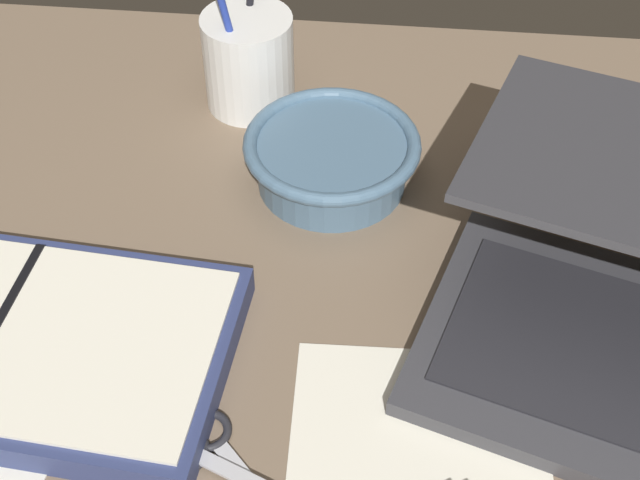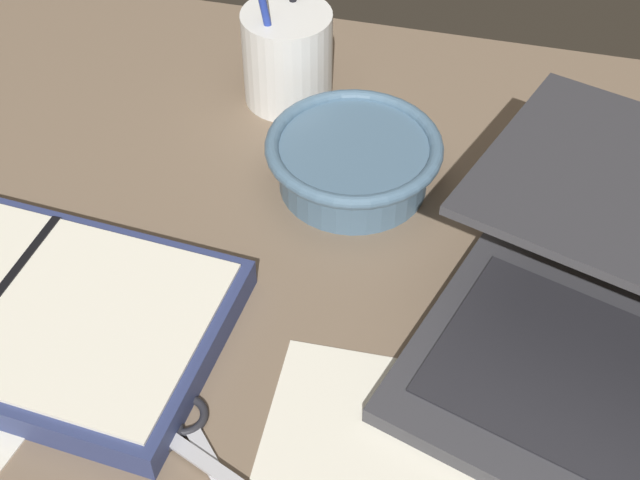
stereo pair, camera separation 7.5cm
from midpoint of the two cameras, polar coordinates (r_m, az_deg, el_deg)
desk_top at (r=77.58cm, az=4.94°, el=-7.49°), size 140.00×100.00×2.00cm
bowl at (r=88.81cm, az=4.59°, el=5.03°), size 17.61×17.61×5.65cm
pen_cup at (r=98.78cm, az=0.11°, el=11.57°), size 9.82×9.82×16.14cm
planner at (r=81.09cm, az=-17.10°, el=-4.06°), size 40.38×24.10×3.29cm
scissors at (r=71.64cm, az=-5.84°, el=-12.46°), size 11.63×9.70×0.80cm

